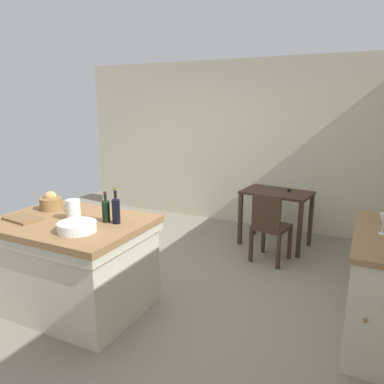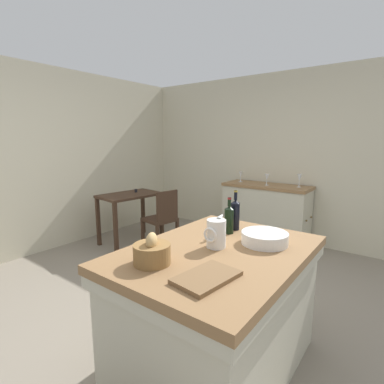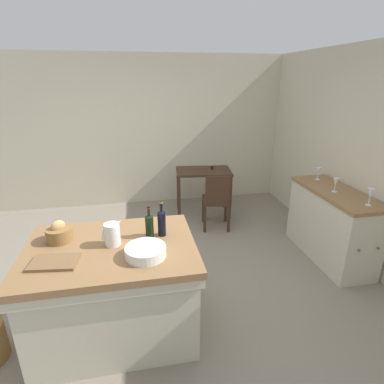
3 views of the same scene
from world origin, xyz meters
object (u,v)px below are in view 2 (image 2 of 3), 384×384
Objects in this scene: wine_glass_left at (267,177)px; writing_desk at (130,202)px; cutting_board at (207,277)px; pitcher at (216,233)px; wine_bottle_amber at (229,219)px; side_cabinet at (265,213)px; wine_glass_far_left at (299,178)px; wine_glass_middle at (241,175)px; wash_bowl at (265,238)px; bread_basket at (152,252)px; island_table at (217,304)px; wine_bottle_dark at (235,214)px; wooden_chair at (162,218)px.

writing_desk is at bearing 126.37° from wine_glass_left.
pitcher is at bearing 26.50° from cutting_board.
writing_desk is 2.77m from pitcher.
wine_bottle_amber reaches higher than writing_desk.
side_cabinet is at bearing -52.16° from writing_desk.
wine_glass_left is (2.57, 0.73, 0.05)m from pitcher.
wine_glass_far_left is 1.14× the size of wine_glass_middle.
cutting_board is at bearing -153.50° from pitcher.
wash_bowl is 1.47× the size of bread_basket.
side_cabinet reaches higher than island_table.
pitcher is 0.33m from wine_bottle_amber.
side_cabinet is 0.75m from wine_glass_far_left.
side_cabinet is at bearing 10.84° from bread_basket.
wine_glass_middle is (1.30, -1.20, 0.38)m from writing_desk.
pitcher is 0.73× the size of wine_bottle_dark.
island_table is 5.02× the size of wine_bottle_amber.
wooden_chair is (0.07, -0.60, -0.17)m from writing_desk.
island_table is 4.38× the size of wash_bowl.
wine_bottle_amber reaches higher than bread_basket.
writing_desk is at bearing 51.46° from bread_basket.
side_cabinet is 7.72× the size of wine_glass_left.
cutting_board is 1.23× the size of wine_bottle_amber.
wine_bottle_amber is (0.32, 0.08, 0.02)m from pitcher.
wine_bottle_dark reaches higher than wine_glass_middle.
side_cabinet reaches higher than writing_desk.
wooden_chair is 1.48m from wine_glass_middle.
pitcher is 0.72× the size of wash_bowl.
wine_glass_middle is (1.23, -0.60, 0.55)m from wooden_chair.
wine_glass_left is at bearing 102.34° from wine_glass_far_left.
wash_bowl reaches higher than writing_desk.
bread_basket reaches higher than wash_bowl.
wooden_chair reaches higher than writing_desk.
wine_bottle_amber is at bearing -164.06° from wine_glass_left.
wine_glass_left is (2.59, 0.75, 0.55)m from island_table.
wine_bottle_dark is (0.87, -0.07, 0.06)m from bread_basket.
writing_desk is at bearing 66.21° from wine_bottle_amber.
wooden_chair is 2.04m from wine_bottle_dark.
wooden_chair is 2.75m from cutting_board.
side_cabinet is 3.17m from bread_basket.
writing_desk is at bearing 137.39° from wine_glass_middle.
wine_glass_middle reaches higher than wash_bowl.
island_table is 8.53× the size of wine_glass_middle.
side_cabinet is 0.73m from wine_glass_middle.
island_table is 6.05× the size of pitcher.
bread_basket reaches higher than cutting_board.
writing_desk is 3.42× the size of wine_bottle_amber.
bread_basket is at bearing -128.54° from writing_desk.
island_table reaches higher than writing_desk.
side_cabinet is 1.61m from wooden_chair.
wine_bottle_dark is (0.42, 0.09, 0.03)m from pitcher.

